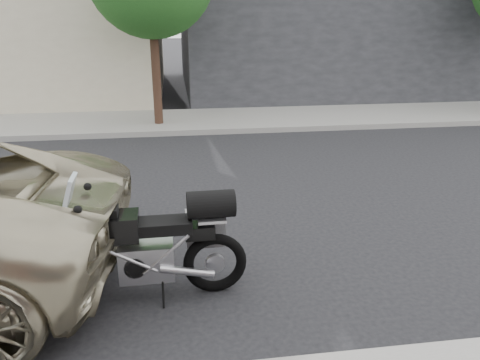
{
  "coord_description": "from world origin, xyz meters",
  "views": [
    {
      "loc": [
        1.56,
        7.39,
        3.1
      ],
      "look_at": [
        0.68,
        1.25,
        0.9
      ],
      "focal_mm": 35.0,
      "sensor_mm": 36.0,
      "label": 1
    }
  ],
  "objects": [
    {
      "name": "motorcycle",
      "position": [
        1.84,
        2.57,
        0.66
      ],
      "size": [
        2.41,
        0.8,
        1.52
      ],
      "rotation": [
        0.0,
        0.0,
        0.02
      ],
      "color": "black",
      "rests_on": "ground"
    },
    {
      "name": "far_sidewalk",
      "position": [
        0.0,
        -6.5,
        0.07
      ],
      "size": [
        44.0,
        3.0,
        0.15
      ],
      "primitive_type": "cube",
      "color": "gray",
      "rests_on": "ground"
    },
    {
      "name": "far_building_dark",
      "position": [
        -7.0,
        -13.5,
        3.5
      ],
      "size": [
        16.0,
        11.0,
        7.0
      ],
      "color": "#26272B",
      "rests_on": "ground"
    },
    {
      "name": "ground",
      "position": [
        0.0,
        0.0,
        0.0
      ],
      "size": [
        120.0,
        120.0,
        0.0
      ],
      "primitive_type": "plane",
      "color": "black",
      "rests_on": "ground"
    }
  ]
}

